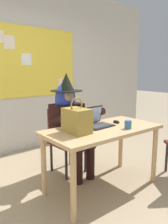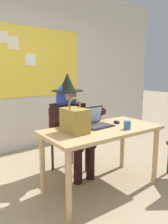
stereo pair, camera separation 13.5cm
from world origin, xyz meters
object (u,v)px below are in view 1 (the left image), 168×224
Objects in this scene: computer_mouse at (116,122)px; person_costumed at (70,118)px; laptop at (96,122)px; desk_main at (103,136)px; handbag at (77,120)px; chair_at_desk at (64,136)px; coffee_mug at (128,125)px.

person_costumed is at bearing 130.18° from computer_mouse.
laptop is (0.05, -0.46, 0.02)m from person_costumed.
person_costumed reaches higher than desk_main.
handbag is at bearing -28.51° from person_costumed.
desk_main is 4.01× the size of laptop.
handbag is (-0.66, -0.02, 0.12)m from computer_mouse.
person_costumed is 3.64× the size of handbag.
laptop is 3.37× the size of computer_mouse.
handbag is (-0.30, -0.66, 0.38)m from chair_at_desk.
laptop reaches higher than computer_mouse.
laptop is (0.00, 0.12, 0.15)m from desk_main.
person_costumed is at bearing 94.04° from laptop.
computer_mouse is at bearing 67.92° from coffee_mug.
laptop is 0.31m from computer_mouse.
desk_main is 3.72× the size of handbag.
handbag is (-0.36, -0.08, 0.08)m from laptop.
person_costumed is 0.63m from handbag.
laptop reaches higher than coffee_mug.
person_costumed is at bearing 60.56° from handbag.
computer_mouse is at bearing 35.13° from person_costumed.
handbag is (-0.35, 0.04, 0.23)m from desk_main.
person_costumed is 13.23× the size of computer_mouse.
chair_at_desk is 0.30m from person_costumed.
person_costumed is 0.63m from computer_mouse.
desk_main is at bearing 1.76° from chair_at_desk.
handbag is at bearing -26.99° from chair_at_desk.
computer_mouse is 0.29m from coffee_mug.
person_costumed is 0.83m from coffee_mug.
coffee_mug is at bearing -106.10° from computer_mouse.
coffee_mug reaches higher than computer_mouse.
person_costumed reaches higher than coffee_mug.
coffee_mug reaches higher than desk_main.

